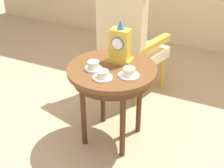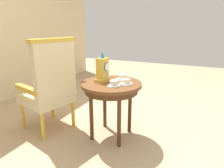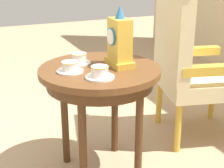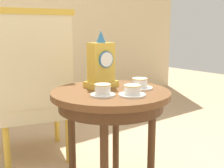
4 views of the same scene
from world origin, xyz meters
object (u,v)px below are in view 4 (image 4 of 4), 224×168
teacup_center (140,84)px  side_table (111,104)px  teacup_right (132,91)px  teacup_left (103,90)px  mantel_clock (101,65)px  armchair (34,86)px

teacup_center → side_table: bearing=158.6°
teacup_right → side_table: bearing=93.1°
side_table → teacup_left: bearing=-144.6°
teacup_center → mantel_clock: mantel_clock is taller
side_table → mantel_clock: (0.01, 0.11, 0.22)m
teacup_left → teacup_center: same height
teacup_right → mantel_clock: bearing=89.0°
teacup_left → armchair: armchair is taller
armchair → teacup_center: bearing=-66.7°
teacup_right → armchair: armchair is taller
teacup_left → armchair: bearing=94.3°
teacup_left → teacup_right: bearing=-37.0°
mantel_clock → teacup_center: bearing=-49.9°
teacup_left → teacup_right: teacup_left is taller
teacup_right → mantel_clock: size_ratio=0.42×
teacup_right → teacup_left: bearing=143.0°
teacup_left → teacup_center: (0.28, 0.02, -0.00)m
teacup_center → mantel_clock: (-0.15, 0.18, 0.11)m
mantel_clock → armchair: 0.66m
teacup_left → armchair: (-0.06, 0.80, -0.10)m
side_table → mantel_clock: size_ratio=2.03×
teacup_center → mantel_clock: size_ratio=0.45×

